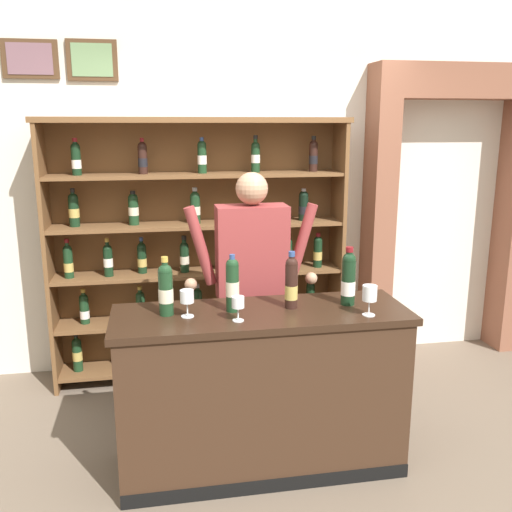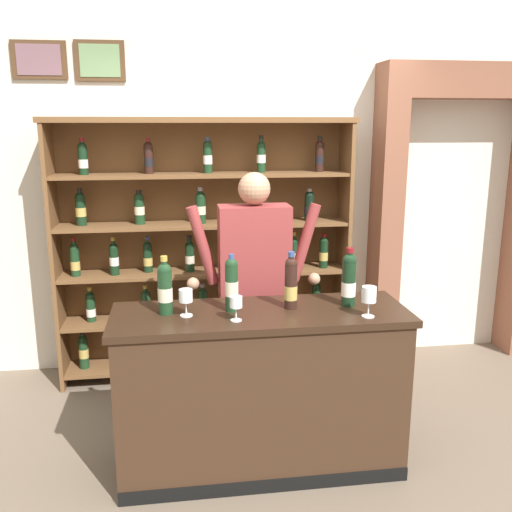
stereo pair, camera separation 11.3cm
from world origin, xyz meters
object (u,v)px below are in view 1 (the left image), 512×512
(tasting_counter, at_px, (261,390))
(wine_glass_left, at_px, (187,298))
(shopkeeper, at_px, (252,271))
(tasting_bottle_bianco, at_px, (348,278))
(wine_glass_right, at_px, (370,295))
(tasting_bottle_chianti, at_px, (291,282))
(wine_glass_center, at_px, (238,304))
(tasting_bottle_super_tuscan, at_px, (166,288))
(tasting_bottle_vin_santo, at_px, (232,284))
(wine_shelf, at_px, (199,247))

(tasting_counter, bearing_deg, wine_glass_left, -177.88)
(shopkeeper, height_order, wine_glass_left, shopkeeper)
(tasting_bottle_bianco, bearing_deg, wine_glass_right, -76.22)
(tasting_bottle_chianti, height_order, wine_glass_center, tasting_bottle_chianti)
(tasting_bottle_super_tuscan, bearing_deg, shopkeeper, 42.82)
(tasting_counter, bearing_deg, wine_glass_center, -139.54)
(tasting_bottle_bianco, relative_size, wine_glass_center, 2.52)
(tasting_bottle_vin_santo, height_order, tasting_bottle_bianco, tasting_bottle_bianco)
(shopkeeper, relative_size, tasting_bottle_super_tuscan, 5.17)
(tasting_bottle_vin_santo, distance_m, wine_glass_left, 0.26)
(shopkeeper, bearing_deg, wine_glass_left, -128.23)
(shopkeeper, distance_m, tasting_bottle_super_tuscan, 0.77)
(tasting_bottle_super_tuscan, xyz_separation_m, tasting_bottle_bianco, (1.03, -0.00, 0.01))
(tasting_bottle_super_tuscan, distance_m, wine_glass_left, 0.13)
(wine_shelf, bearing_deg, tasting_bottle_bianco, -59.63)
(wine_shelf, xyz_separation_m, wine_glass_right, (0.80, -1.48, 0.03))
(wine_glass_right, bearing_deg, wine_glass_left, 171.06)
(tasting_counter, bearing_deg, tasting_bottle_super_tuscan, 175.84)
(wine_glass_right, height_order, wine_glass_left, wine_glass_right)
(tasting_bottle_super_tuscan, relative_size, tasting_bottle_vin_santo, 1.00)
(tasting_bottle_vin_santo, bearing_deg, tasting_bottle_bianco, -0.10)
(tasting_bottle_vin_santo, bearing_deg, shopkeeper, 69.14)
(tasting_bottle_chianti, height_order, wine_glass_right, tasting_bottle_chianti)
(tasting_bottle_super_tuscan, distance_m, wine_glass_center, 0.41)
(wine_glass_right, bearing_deg, tasting_bottle_bianco, 103.78)
(wine_glass_center, bearing_deg, tasting_counter, 40.46)
(tasting_bottle_vin_santo, relative_size, tasting_bottle_chianti, 0.99)
(wine_shelf, height_order, shopkeeper, wine_shelf)
(wine_glass_right, relative_size, wine_glass_center, 1.26)
(tasting_bottle_bianco, relative_size, wine_glass_right, 2.01)
(wine_shelf, bearing_deg, tasting_counter, -79.62)
(shopkeeper, xyz_separation_m, wine_glass_left, (-0.45, -0.57, 0.02))
(wine_shelf, bearing_deg, wine_glass_center, -86.43)
(tasting_bottle_super_tuscan, distance_m, tasting_bottle_bianco, 1.03)
(tasting_bottle_super_tuscan, relative_size, wine_glass_left, 2.17)
(tasting_counter, xyz_separation_m, shopkeeper, (0.04, 0.56, 0.56))
(tasting_bottle_bianco, bearing_deg, wine_shelf, 120.37)
(shopkeeper, bearing_deg, tasting_bottle_bianco, -48.24)
(tasting_bottle_vin_santo, xyz_separation_m, wine_glass_left, (-0.25, -0.05, -0.05))
(shopkeeper, relative_size, tasting_bottle_vin_santo, 5.19)
(shopkeeper, distance_m, tasting_bottle_bianco, 0.71)
(shopkeeper, height_order, tasting_bottle_vin_santo, shopkeeper)
(tasting_bottle_super_tuscan, bearing_deg, wine_shelf, 77.71)
(tasting_counter, xyz_separation_m, tasting_bottle_vin_santo, (-0.16, 0.04, 0.63))
(tasting_counter, xyz_separation_m, tasting_bottle_chianti, (0.18, 0.03, 0.63))
(wine_shelf, height_order, wine_glass_left, wine_shelf)
(tasting_bottle_vin_santo, bearing_deg, wine_glass_right, -15.82)
(shopkeeper, xyz_separation_m, wine_glass_center, (-0.19, -0.69, 0.01))
(wine_glass_right, bearing_deg, shopkeeper, 125.48)
(wine_shelf, xyz_separation_m, tasting_bottle_vin_santo, (0.08, -1.28, 0.07))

